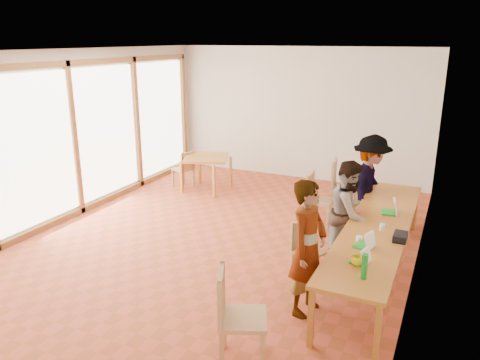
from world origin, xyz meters
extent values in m
plane|color=#B0462A|center=(0.00, 0.00, 0.00)|extent=(8.00, 8.00, 0.00)
cube|color=beige|center=(0.00, 4.00, 1.50)|extent=(6.00, 0.10, 3.00)
cube|color=beige|center=(3.00, 0.00, 1.50)|extent=(0.10, 8.00, 3.00)
cube|color=white|center=(-2.96, 0.00, 1.50)|extent=(0.10, 8.00, 3.00)
cube|color=white|center=(0.00, 0.00, 3.02)|extent=(6.00, 8.00, 0.04)
cube|color=#BD6F2A|center=(2.50, -0.13, 0.72)|extent=(0.80, 4.00, 0.05)
cube|color=#BD6F2A|center=(2.16, -2.07, 0.35)|extent=(0.06, 0.06, 0.70)
cube|color=#BD6F2A|center=(2.16, 1.81, 0.35)|extent=(0.06, 0.06, 0.70)
cube|color=#BD6F2A|center=(2.84, -2.07, 0.35)|extent=(0.06, 0.06, 0.70)
cube|color=#BD6F2A|center=(2.84, 1.81, 0.35)|extent=(0.06, 0.06, 0.70)
cube|color=#BD6F2A|center=(-1.45, 2.20, 0.72)|extent=(0.90, 0.90, 0.05)
cube|color=#BD6F2A|center=(-1.84, 1.81, 0.35)|extent=(0.05, 0.05, 0.70)
cube|color=#BD6F2A|center=(-1.84, 2.59, 0.35)|extent=(0.05, 0.05, 0.70)
cube|color=#BD6F2A|center=(-1.06, 1.81, 0.35)|extent=(0.05, 0.05, 0.70)
cube|color=#BD6F2A|center=(-1.06, 2.59, 0.35)|extent=(0.05, 0.05, 0.70)
cube|color=tan|center=(1.60, -2.56, 0.49)|extent=(0.62, 0.62, 0.05)
cube|color=tan|center=(1.40, -2.65, 0.76)|extent=(0.23, 0.45, 0.50)
cube|color=tan|center=(1.69, -0.60, 0.38)|extent=(0.49, 0.49, 0.04)
cube|color=tan|center=(1.53, -0.53, 0.59)|extent=(0.18, 0.36, 0.39)
cube|color=tan|center=(1.30, 1.33, 0.44)|extent=(0.44, 0.44, 0.04)
cube|color=tan|center=(1.11, 1.32, 0.69)|extent=(0.05, 0.43, 0.45)
cube|color=tan|center=(1.57, 2.03, 0.49)|extent=(0.54, 0.54, 0.05)
cube|color=tan|center=(1.36, 2.01, 0.77)|extent=(0.11, 0.48, 0.50)
cube|color=tan|center=(-2.08, 2.26, 0.38)|extent=(0.46, 0.46, 0.04)
cube|color=tan|center=(-1.92, 2.21, 0.60)|extent=(0.13, 0.37, 0.39)
imported|color=gray|center=(1.90, -1.40, 0.83)|extent=(0.49, 0.66, 1.65)
imported|color=gray|center=(2.06, 0.08, 0.77)|extent=(0.64, 0.79, 1.54)
imported|color=gray|center=(2.13, 1.29, 0.84)|extent=(0.71, 1.14, 1.69)
cube|color=green|center=(2.49, -1.35, 0.76)|extent=(0.20, 0.25, 0.02)
cube|color=white|center=(2.56, -1.37, 0.84)|extent=(0.11, 0.21, 0.18)
cube|color=green|center=(2.45, -0.92, 0.76)|extent=(0.23, 0.27, 0.02)
cube|color=white|center=(2.53, -0.94, 0.85)|extent=(0.13, 0.23, 0.20)
cube|color=green|center=(2.56, 0.38, 0.76)|extent=(0.22, 0.28, 0.03)
cube|color=white|center=(2.65, 0.39, 0.86)|extent=(0.11, 0.24, 0.21)
imported|color=yellow|center=(2.48, -1.44, 0.80)|extent=(0.16, 0.16, 0.10)
cylinder|color=#168224|center=(2.61, -1.72, 0.89)|extent=(0.07, 0.07, 0.28)
cylinder|color=silver|center=(2.58, -0.31, 0.80)|extent=(0.07, 0.07, 0.09)
cylinder|color=white|center=(2.38, -0.78, 0.78)|extent=(0.08, 0.08, 0.06)
cube|color=#DC3366|center=(2.17, 0.22, 0.76)|extent=(0.05, 0.10, 0.01)
cube|color=black|center=(2.83, -0.54, 0.80)|extent=(0.16, 0.26, 0.09)
camera|label=1|loc=(3.29, -6.26, 3.18)|focal=35.00mm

